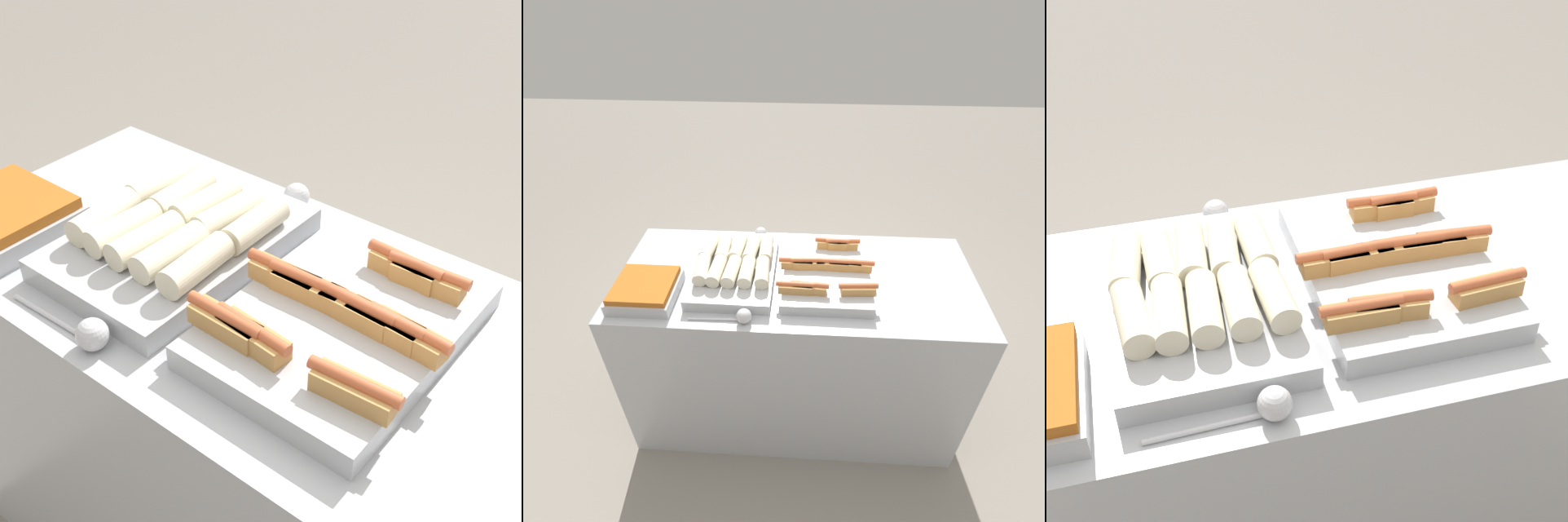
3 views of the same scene
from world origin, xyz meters
The scene contains 6 objects.
counter centered at (0.00, 0.00, 0.45)m, with size 1.58×0.70×0.91m.
tray_hotdogs centered at (0.13, 0.00, 0.94)m, with size 0.41×0.51×0.10m.
tray_wraps centered at (-0.27, 0.00, 0.95)m, with size 0.35×0.52×0.11m.
tray_side_front centered at (-0.62, -0.17, 0.94)m, with size 0.26×0.26×0.07m.
serving_spoon_near centered at (-0.20, -0.30, 0.93)m, with size 0.25×0.06×0.06m.
serving_spoon_far centered at (-0.20, 0.30, 0.93)m, with size 0.25×0.06×0.06m.
Camera 1 is at (0.62, -0.84, 1.78)m, focal length 50.00 mm.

